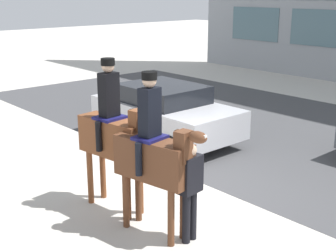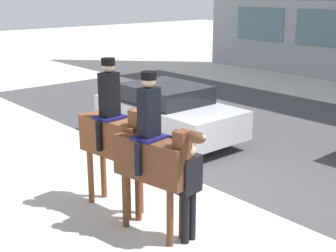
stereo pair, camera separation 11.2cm
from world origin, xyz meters
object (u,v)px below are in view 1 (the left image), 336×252
mounted_horse_lead (114,134)px  pedestrian_bystander (189,185)px  street_car_near_lane (165,112)px  mounted_horse_companion (155,155)px

mounted_horse_lead → pedestrian_bystander: bearing=-1.0°
pedestrian_bystander → street_car_near_lane: (-4.22, 3.21, -0.19)m
mounted_horse_lead → mounted_horse_companion: mounted_horse_lead is taller
mounted_horse_lead → pedestrian_bystander: size_ratio=1.68×
mounted_horse_companion → pedestrian_bystander: (0.54, 0.23, -0.40)m
mounted_horse_lead → mounted_horse_companion: 1.17m
pedestrian_bystander → street_car_near_lane: pedestrian_bystander is taller
pedestrian_bystander → mounted_horse_lead: bearing=-0.3°
mounted_horse_lead → pedestrian_bystander: mounted_horse_lead is taller
mounted_horse_companion → pedestrian_bystander: 0.71m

